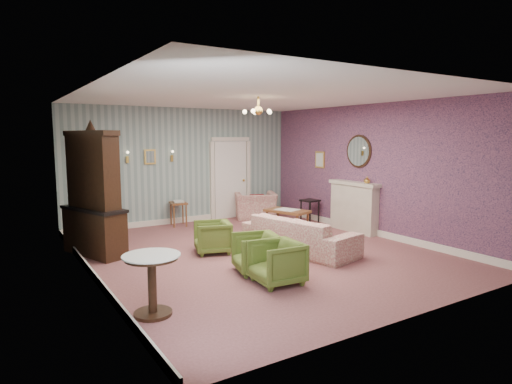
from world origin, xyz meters
TOP-DOWN VIEW (x-y plane):
  - floor at (0.00, 0.00)m, footprint 7.00×7.00m
  - ceiling at (0.00, 0.00)m, footprint 7.00×7.00m
  - wall_back at (0.00, 3.50)m, footprint 6.00×0.00m
  - wall_front at (0.00, -3.50)m, footprint 6.00×0.00m
  - wall_left at (-3.00, 0.00)m, footprint 0.00×7.00m
  - wall_right at (3.00, 0.00)m, footprint 0.00×7.00m
  - wall_right_floral at (2.98, 0.00)m, footprint 0.00×7.00m
  - door at (1.30, 3.46)m, footprint 1.12×0.12m
  - olive_chair_a at (-0.71, -1.62)m, footprint 0.69×0.73m
  - olive_chair_b at (-0.67, -1.00)m, footprint 0.79×0.82m
  - olive_chair_c at (-0.74, 0.44)m, footprint 0.77×0.80m
  - sofa_chintz at (0.71, -0.34)m, footprint 1.15×2.38m
  - wingback_chair at (1.80, 2.99)m, footprint 1.26×1.07m
  - dresser at (-2.65, 1.49)m, footprint 0.98×1.54m
  - fireplace at (2.86, 0.40)m, footprint 0.30×1.40m
  - mantel_vase at (2.84, 0.00)m, footprint 0.15×0.15m
  - oval_mirror at (2.96, 0.40)m, footprint 0.04×0.76m
  - framed_print at (2.97, 1.75)m, footprint 0.04×0.34m
  - coffee_table at (1.57, 1.23)m, footprint 0.85×1.12m
  - side_table_black at (2.65, 1.73)m, footprint 0.45×0.45m
  - pedestal_table at (-2.65, -1.77)m, footprint 0.87×0.87m
  - nesting_table at (-0.33, 3.15)m, footprint 0.47×0.55m
  - gilt_mirror_back at (-0.90, 3.46)m, footprint 0.28×0.06m
  - sconce_left at (-1.45, 3.44)m, footprint 0.16×0.12m
  - sconce_right at (-0.35, 3.44)m, footprint 0.16×0.12m
  - chandelier at (0.00, 0.00)m, footprint 0.56×0.56m
  - burgundy_cushion at (1.75, 2.84)m, footprint 0.41×0.28m

SIDE VIEW (x-z plane):
  - floor at x=0.00m, z-range 0.00..0.00m
  - coffee_table at x=1.57m, z-range 0.00..0.51m
  - side_table_black at x=2.65m, z-range 0.00..0.59m
  - nesting_table at x=-0.33m, z-range 0.00..0.64m
  - olive_chair_c at x=-0.74m, z-range 0.00..0.66m
  - olive_chair_b at x=-0.67m, z-range 0.00..0.70m
  - olive_chair_a at x=-0.71m, z-range 0.00..0.71m
  - pedestal_table at x=-2.65m, z-range 0.00..0.77m
  - sofa_chintz at x=0.71m, z-range 0.00..0.90m
  - wingback_chair at x=1.80m, z-range 0.00..0.93m
  - burgundy_cushion at x=1.75m, z-range 0.28..0.68m
  - fireplace at x=2.86m, z-range 0.00..1.16m
  - door at x=1.30m, z-range 0.00..2.16m
  - dresser at x=-2.65m, z-range 0.00..2.43m
  - mantel_vase at x=2.84m, z-range 1.16..1.31m
  - wall_back at x=0.00m, z-range -1.55..4.45m
  - wall_front at x=0.00m, z-range -1.55..4.45m
  - wall_left at x=-3.00m, z-range -2.05..4.95m
  - wall_right at x=3.00m, z-range -2.05..4.95m
  - wall_right_floral at x=2.98m, z-range -2.05..4.95m
  - framed_print at x=2.97m, z-range 1.39..1.81m
  - gilt_mirror_back at x=-0.90m, z-range 1.52..1.88m
  - sconce_left at x=-1.45m, z-range 1.55..1.85m
  - sconce_right at x=-0.35m, z-range 1.55..1.85m
  - oval_mirror at x=2.96m, z-range 1.43..2.27m
  - chandelier at x=0.00m, z-range 2.45..2.81m
  - ceiling at x=0.00m, z-range 2.90..2.90m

